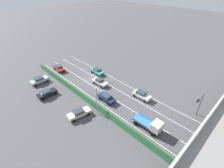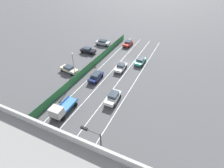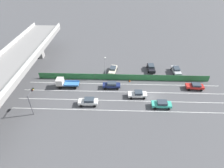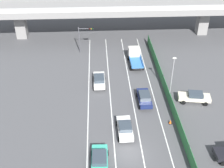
% 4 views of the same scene
% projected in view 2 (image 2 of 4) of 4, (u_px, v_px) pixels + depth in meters
% --- Properties ---
extents(ground_plane, '(300.00, 300.00, 0.00)m').
position_uv_depth(ground_plane, '(125.00, 64.00, 44.73)').
color(ground_plane, '#4C4C4F').
extents(lane_line_left_edge, '(0.14, 49.47, 0.01)m').
position_uv_depth(lane_line_left_edge, '(135.00, 82.00, 38.07)').
color(lane_line_left_edge, silver).
rests_on(lane_line_left_edge, ground).
extents(lane_line_mid_left, '(0.14, 49.47, 0.01)m').
position_uv_depth(lane_line_mid_left, '(121.00, 78.00, 39.20)').
color(lane_line_mid_left, silver).
rests_on(lane_line_mid_left, ground).
extents(lane_line_mid_right, '(0.14, 49.47, 0.01)m').
position_uv_depth(lane_line_mid_right, '(108.00, 75.00, 40.34)').
color(lane_line_mid_right, silver).
rests_on(lane_line_mid_right, ground).
extents(lane_line_right_edge, '(0.14, 49.47, 0.01)m').
position_uv_depth(lane_line_right_edge, '(96.00, 72.00, 41.47)').
color(lane_line_right_edge, silver).
rests_on(lane_line_right_edge, ground).
extents(elevated_overpass, '(59.77, 9.13, 7.81)m').
position_uv_depth(elevated_overpass, '(1.00, 161.00, 16.51)').
color(elevated_overpass, gray).
rests_on(elevated_overpass, ground).
extents(green_fence, '(0.10, 45.57, 1.75)m').
position_uv_depth(green_fence, '(89.00, 67.00, 41.63)').
color(green_fence, '#2D753D').
rests_on(green_fence, ground).
extents(car_hatchback_white, '(2.03, 4.40, 1.71)m').
position_uv_depth(car_hatchback_white, '(113.00, 97.00, 32.30)').
color(car_hatchback_white, silver).
rests_on(car_hatchback_white, ground).
extents(car_sedan_red, '(2.22, 4.40, 1.56)m').
position_uv_depth(car_sedan_red, '(128.00, 43.00, 53.69)').
color(car_sedan_red, red).
rests_on(car_sedan_red, ground).
extents(car_sedan_white, '(2.09, 4.44, 1.61)m').
position_uv_depth(car_sedan_white, '(121.00, 67.00, 41.67)').
color(car_sedan_white, white).
rests_on(car_sedan_white, ground).
extents(car_taxi_teal, '(2.15, 4.39, 1.58)m').
position_uv_depth(car_taxi_teal, '(140.00, 61.00, 44.24)').
color(car_taxi_teal, teal).
rests_on(car_taxi_teal, ground).
extents(car_sedan_navy, '(1.99, 4.44, 1.60)m').
position_uv_depth(car_sedan_navy, '(96.00, 76.00, 38.22)').
color(car_sedan_navy, navy).
rests_on(car_sedan_navy, ground).
extents(flatbed_truck_blue, '(2.44, 5.61, 2.39)m').
position_uv_depth(flatbed_truck_blue, '(60.00, 110.00, 29.10)').
color(flatbed_truck_blue, black).
rests_on(flatbed_truck_blue, ground).
extents(parked_wagon_silver, '(4.64, 2.18, 1.69)m').
position_uv_depth(parked_wagon_silver, '(103.00, 42.00, 54.09)').
color(parked_wagon_silver, '#B2B5B7').
rests_on(parked_wagon_silver, ground).
extents(parked_sedan_dark, '(4.47, 2.14, 1.61)m').
position_uv_depth(parked_sedan_dark, '(88.00, 50.00, 49.47)').
color(parked_sedan_dark, black).
rests_on(parked_sedan_dark, ground).
extents(parked_sedan_cream, '(4.88, 2.55, 1.58)m').
position_uv_depth(parked_sedan_cream, '(69.00, 69.00, 40.86)').
color(parked_sedan_cream, beige).
rests_on(parked_sedan_cream, ground).
extents(traffic_light, '(2.88, 0.41, 5.21)m').
position_uv_depth(traffic_light, '(94.00, 138.00, 21.52)').
color(traffic_light, '#47474C').
rests_on(traffic_light, ground).
extents(street_lamp, '(0.60, 0.36, 6.48)m').
position_uv_depth(street_lamp, '(73.00, 64.00, 36.51)').
color(street_lamp, gray).
rests_on(street_lamp, ground).
extents(traffic_cone, '(0.47, 0.47, 0.58)m').
position_uv_depth(traffic_cone, '(95.00, 67.00, 43.04)').
color(traffic_cone, orange).
rests_on(traffic_cone, ground).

